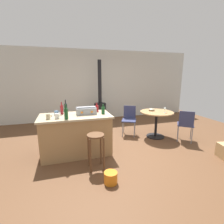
% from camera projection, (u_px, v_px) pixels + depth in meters
% --- Properties ---
extents(ground_plane, '(8.80, 8.80, 0.00)m').
position_uv_depth(ground_plane, '(121.00, 147.00, 4.11)').
color(ground_plane, brown).
extents(back_wall, '(8.00, 0.10, 2.70)m').
position_uv_depth(back_wall, '(96.00, 85.00, 6.55)').
color(back_wall, beige).
rests_on(back_wall, ground_plane).
extents(kitchen_island, '(1.54, 0.80, 0.89)m').
position_uv_depth(kitchen_island, '(76.00, 134.00, 3.69)').
color(kitchen_island, '#A37A4C').
rests_on(kitchen_island, ground_plane).
extents(wooden_stool, '(0.32, 0.32, 0.68)m').
position_uv_depth(wooden_stool, '(96.00, 144.00, 3.07)').
color(wooden_stool, brown).
rests_on(wooden_stool, ground_plane).
extents(dining_table, '(0.92, 0.92, 0.74)m').
position_uv_depth(dining_table, '(156.00, 118.00, 4.66)').
color(dining_table, black).
rests_on(dining_table, ground_plane).
extents(folding_chair_near, '(0.56, 0.56, 0.85)m').
position_uv_depth(folding_chair_near, '(186.00, 123.00, 4.34)').
color(folding_chair_near, navy).
rests_on(folding_chair_near, ground_plane).
extents(folding_chair_far, '(0.54, 0.54, 0.85)m').
position_uv_depth(folding_chair_far, '(129.00, 118.00, 4.88)').
color(folding_chair_far, navy).
rests_on(folding_chair_far, ground_plane).
extents(wood_stove, '(0.44, 0.45, 2.28)m').
position_uv_depth(wood_stove, '(100.00, 108.00, 6.18)').
color(wood_stove, black).
rests_on(wood_stove, ground_plane).
extents(toolbox, '(0.43, 0.22, 0.17)m').
position_uv_depth(toolbox, '(86.00, 111.00, 3.66)').
color(toolbox, gray).
rests_on(toolbox, kitchen_island).
extents(bottle_0, '(0.06, 0.06, 0.31)m').
position_uv_depth(bottle_0, '(66.00, 108.00, 3.72)').
color(bottle_0, black).
rests_on(bottle_0, kitchen_island).
extents(bottle_1, '(0.06, 0.06, 0.27)m').
position_uv_depth(bottle_1, '(62.00, 109.00, 3.67)').
color(bottle_1, maroon).
rests_on(bottle_1, kitchen_island).
extents(bottle_2, '(0.08, 0.08, 0.22)m').
position_uv_depth(bottle_2, '(103.00, 110.00, 3.70)').
color(bottle_2, '#194C23').
rests_on(bottle_2, kitchen_island).
extents(bottle_3, '(0.08, 0.08, 0.20)m').
position_uv_depth(bottle_3, '(97.00, 108.00, 3.92)').
color(bottle_3, maroon).
rests_on(bottle_3, kitchen_island).
extents(bottle_4, '(0.08, 0.08, 0.30)m').
position_uv_depth(bottle_4, '(66.00, 114.00, 3.24)').
color(bottle_4, '#194C23').
rests_on(bottle_4, kitchen_island).
extents(cup_0, '(0.12, 0.09, 0.11)m').
position_uv_depth(cup_0, '(57.00, 116.00, 3.30)').
color(cup_0, white).
rests_on(cup_0, kitchen_island).
extents(cup_1, '(0.11, 0.08, 0.11)m').
position_uv_depth(cup_1, '(48.00, 117.00, 3.25)').
color(cup_1, tan).
rests_on(cup_1, kitchen_island).
extents(cup_2, '(0.13, 0.09, 0.10)m').
position_uv_depth(cup_2, '(56.00, 113.00, 3.58)').
color(cup_2, '#4C7099').
rests_on(cup_2, kitchen_island).
extents(wine_glass, '(0.07, 0.07, 0.14)m').
position_uv_depth(wine_glass, '(165.00, 109.00, 4.48)').
color(wine_glass, silver).
rests_on(wine_glass, dining_table).
extents(serving_bowl, '(0.18, 0.18, 0.07)m').
position_uv_depth(serving_bowl, '(152.00, 109.00, 4.73)').
color(serving_bowl, tan).
rests_on(serving_bowl, dining_table).
extents(plastic_bucket, '(0.22, 0.22, 0.19)m').
position_uv_depth(plastic_bucket, '(111.00, 178.00, 2.71)').
color(plastic_bucket, orange).
rests_on(plastic_bucket, ground_plane).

